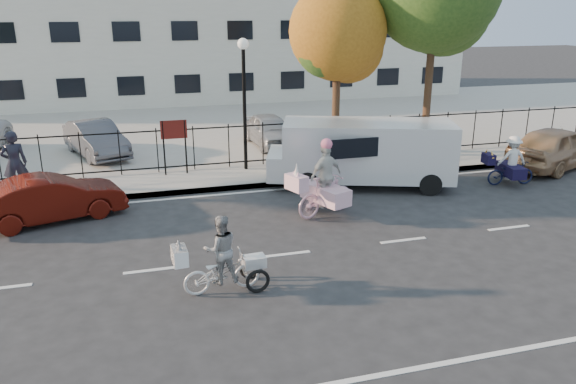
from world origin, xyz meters
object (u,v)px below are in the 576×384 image
object	(u,v)px
red_sedan	(51,198)
gold_sedan	(556,147)
zebra_trike	(222,262)
white_van	(364,151)
unicorn_bike	(325,188)
pedestrian	(15,163)
lot_car_d	(270,130)
lamppost	(244,81)
bull_bike	(511,165)
lot_car_c	(96,139)

from	to	relation	value
red_sedan	gold_sedan	world-z (taller)	gold_sedan
zebra_trike	white_van	size ratio (longest dim) A/B	0.30
unicorn_bike	pedestrian	size ratio (longest dim) A/B	1.12
zebra_trike	lot_car_d	distance (m)	11.86
unicorn_bike	lamppost	bearing A→B (deg)	-6.89
bull_bike	gold_sedan	xyz separation A→B (m)	(2.81, 1.30, 0.11)
gold_sedan	pedestrian	bearing A→B (deg)	63.63
lamppost	red_sedan	bearing A→B (deg)	-152.88
lamppost	lot_car_c	distance (m)	6.37
pedestrian	white_van	bearing A→B (deg)	158.97
unicorn_bike	gold_sedan	size ratio (longest dim) A/B	0.49
lamppost	gold_sedan	bearing A→B (deg)	-12.19
lamppost	gold_sedan	xyz separation A→B (m)	(10.64, -2.30, -2.37)
gold_sedan	lot_car_d	distance (m)	10.52
zebra_trike	pedestrian	distance (m)	8.69
red_sedan	gold_sedan	xyz separation A→B (m)	(16.50, 0.70, 0.13)
zebra_trike	white_van	world-z (taller)	white_van
bull_bike	white_van	world-z (taller)	white_van
lamppost	lot_car_c	xyz separation A→B (m)	(-4.96, 3.24, -2.32)
lot_car_d	red_sedan	bearing A→B (deg)	-144.22
zebra_trike	lot_car_c	size ratio (longest dim) A/B	0.48
bull_bike	lot_car_d	world-z (taller)	bull_bike
lamppost	red_sedan	distance (m)	7.04
white_van	pedestrian	size ratio (longest dim) A/B	3.22
unicorn_bike	bull_bike	xyz separation A→B (m)	(6.61, 1.00, -0.16)
lamppost	white_van	xyz separation A→B (m)	(3.30, -2.42, -1.98)
gold_sedan	lot_car_c	size ratio (longest dim) A/B	1.13
unicorn_bike	white_van	distance (m)	3.03
gold_sedan	zebra_trike	bearing A→B (deg)	92.53
lamppost	white_van	distance (m)	4.55
lamppost	lot_car_c	world-z (taller)	lamppost
bull_bike	lot_car_c	xyz separation A→B (m)	(-12.79, 6.84, 0.15)
white_van	lot_car_c	xyz separation A→B (m)	(-8.26, 5.66, -0.34)
pedestrian	lot_car_d	xyz separation A→B (m)	(8.64, 4.04, -0.35)
white_van	gold_sedan	xyz separation A→B (m)	(7.35, 0.12, -0.38)
lamppost	pedestrian	size ratio (longest dim) A/B	2.25
unicorn_bike	pedestrian	world-z (taller)	unicorn_bike
gold_sedan	lot_car_d	bearing A→B (deg)	37.11
white_van	lot_car_c	world-z (taller)	white_van
zebra_trike	unicorn_bike	bearing A→B (deg)	-47.78
bull_bike	red_sedan	xyz separation A→B (m)	(-13.69, 0.60, -0.02)
red_sedan	lot_car_d	distance (m)	9.67
unicorn_bike	lot_car_d	xyz separation A→B (m)	(0.40, 7.72, -0.03)
unicorn_bike	pedestrian	bearing A→B (deg)	44.19
white_van	red_sedan	bearing A→B (deg)	-157.33
gold_sedan	pedestrian	xyz separation A→B (m)	(-17.66, 1.38, 0.37)
lamppost	bull_bike	size ratio (longest dim) A/B	2.48
bull_bike	white_van	bearing A→B (deg)	83.72
white_van	lot_car_d	bearing A→B (deg)	125.86
red_sedan	lot_car_c	size ratio (longest dim) A/B	0.96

